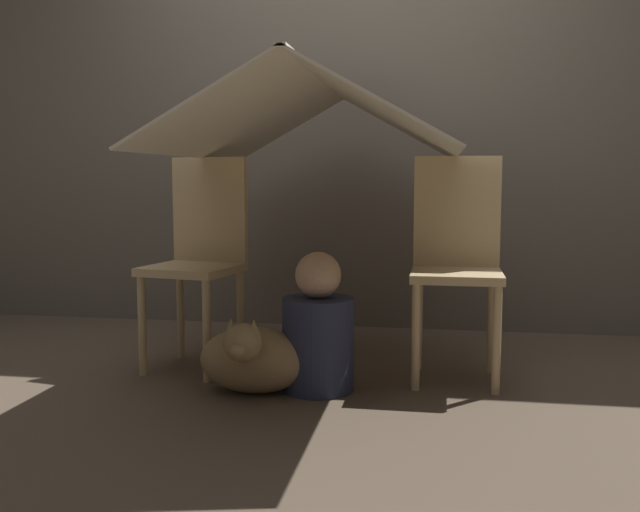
{
  "coord_description": "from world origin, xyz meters",
  "views": [
    {
      "loc": [
        0.51,
        -2.84,
        0.87
      ],
      "look_at": [
        0.0,
        0.19,
        0.53
      ],
      "focal_mm": 40.0,
      "sensor_mm": 36.0,
      "label": 1
    }
  ],
  "objects_px": {
    "chair_right": "(456,257)",
    "person_front": "(318,333)",
    "chair_left": "(200,252)",
    "dog": "(253,358)"
  },
  "relations": [
    {
      "from": "person_front",
      "to": "dog",
      "type": "bearing_deg",
      "value": -158.6
    },
    {
      "from": "chair_right",
      "to": "person_front",
      "type": "relative_size",
      "value": 1.69
    },
    {
      "from": "chair_left",
      "to": "dog",
      "type": "relative_size",
      "value": 2.15
    },
    {
      "from": "chair_left",
      "to": "chair_right",
      "type": "distance_m",
      "value": 1.16
    },
    {
      "from": "chair_right",
      "to": "person_front",
      "type": "bearing_deg",
      "value": -151.8
    },
    {
      "from": "chair_left",
      "to": "chair_right",
      "type": "relative_size",
      "value": 1.0
    },
    {
      "from": "chair_left",
      "to": "person_front",
      "type": "distance_m",
      "value": 0.73
    },
    {
      "from": "chair_right",
      "to": "dog",
      "type": "height_order",
      "value": "chair_right"
    },
    {
      "from": "chair_right",
      "to": "dog",
      "type": "relative_size",
      "value": 2.15
    },
    {
      "from": "chair_left",
      "to": "dog",
      "type": "xyz_separation_m",
      "value": [
        0.35,
        -0.39,
        -0.38
      ]
    }
  ]
}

